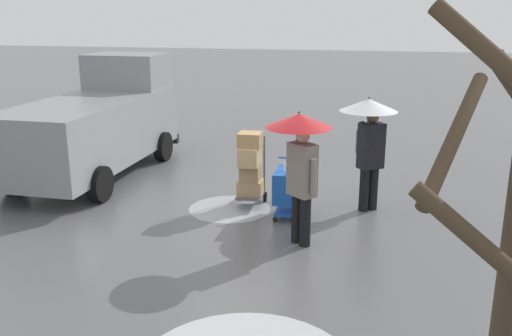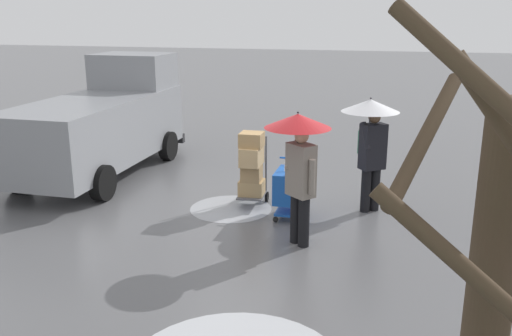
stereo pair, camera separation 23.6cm
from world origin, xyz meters
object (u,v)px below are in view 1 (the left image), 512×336
(hand_dolly_boxes, at_px, (250,166))
(pedestrian_black_side, at_px, (369,128))
(pedestrian_pink_side, at_px, (300,147))
(shopping_cart_vendor, at_px, (290,187))
(cargo_van_parked_right, at_px, (98,123))

(hand_dolly_boxes, distance_m, pedestrian_black_side, 2.31)
(pedestrian_pink_side, distance_m, pedestrian_black_side, 2.06)
(shopping_cart_vendor, distance_m, hand_dolly_boxes, 0.97)
(pedestrian_black_side, bearing_deg, hand_dolly_boxes, 6.64)
(hand_dolly_boxes, relative_size, pedestrian_black_side, 0.67)
(shopping_cart_vendor, xyz_separation_m, hand_dolly_boxes, (0.84, -0.44, 0.23))
(cargo_van_parked_right, relative_size, shopping_cart_vendor, 5.13)
(shopping_cart_vendor, xyz_separation_m, pedestrian_black_side, (-1.33, -0.69, 1.00))
(cargo_van_parked_right, bearing_deg, shopping_cart_vendor, 158.19)
(hand_dolly_boxes, relative_size, pedestrian_pink_side, 0.67)
(cargo_van_parked_right, relative_size, hand_dolly_boxes, 3.71)
(cargo_van_parked_right, xyz_separation_m, pedestrian_black_side, (-6.07, 1.21, 0.39))
(shopping_cart_vendor, distance_m, pedestrian_black_side, 1.80)
(cargo_van_parked_right, distance_m, shopping_cart_vendor, 5.14)
(cargo_van_parked_right, relative_size, pedestrian_black_side, 2.49)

